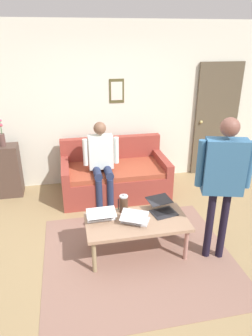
% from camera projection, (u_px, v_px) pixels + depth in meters
% --- Properties ---
extents(ground_plane, '(7.68, 7.68, 0.00)m').
position_uv_depth(ground_plane, '(140.00, 253.00, 3.75)').
color(ground_plane, '#957C53').
extents(area_rug, '(2.24, 2.01, 0.01)m').
position_uv_depth(area_rug, '(138.00, 257.00, 3.67)').
color(area_rug, '#896356').
rests_on(area_rug, ground_plane).
extents(back_wall, '(7.04, 0.11, 2.70)m').
position_uv_depth(back_wall, '(111.00, 106.00, 5.18)').
color(back_wall, silver).
rests_on(back_wall, ground_plane).
extents(interior_door, '(0.82, 0.09, 2.05)m').
position_uv_depth(interior_door, '(216.00, 120.00, 5.58)').
color(interior_door, brown).
rests_on(interior_door, ground_plane).
extents(couch, '(1.71, 0.93, 0.88)m').
position_uv_depth(couch, '(115.00, 176.00, 5.06)').
color(couch, brown).
rests_on(couch, ground_plane).
extents(coffee_table, '(1.21, 0.61, 0.45)m').
position_uv_depth(coffee_table, '(137.00, 224.00, 3.60)').
color(coffee_table, '#9F7C61').
rests_on(coffee_table, ground_plane).
extents(laptop_left, '(0.36, 0.41, 0.14)m').
position_uv_depth(laptop_left, '(162.00, 208.00, 3.75)').
color(laptop_left, '#28282D').
rests_on(laptop_left, coffee_table).
extents(laptop_center, '(0.34, 0.30, 0.13)m').
position_uv_depth(laptop_center, '(101.00, 215.00, 3.61)').
color(laptop_center, silver).
rests_on(laptop_center, coffee_table).
extents(laptop_right, '(0.40, 0.38, 0.14)m').
position_uv_depth(laptop_right, '(135.00, 219.00, 3.55)').
color(laptop_right, silver).
rests_on(laptop_right, coffee_table).
extents(french_press, '(0.13, 0.11, 0.25)m').
position_uv_depth(french_press, '(124.00, 204.00, 3.72)').
color(french_press, '#4C3323').
rests_on(french_press, coffee_table).
extents(side_shelf, '(0.42, 0.32, 0.86)m').
position_uv_depth(side_shelf, '(7.00, 171.00, 4.96)').
color(side_shelf, '#4A372E').
rests_on(side_shelf, ground_plane).
extents(flower_vase, '(0.10, 0.10, 0.42)m').
position_uv_depth(flower_vase, '(2.00, 137.00, 4.73)').
color(flower_vase, brown).
rests_on(flower_vase, side_shelf).
extents(person_standing, '(0.59, 0.30, 1.71)m').
position_uv_depth(person_standing, '(224.00, 174.00, 3.26)').
color(person_standing, black).
rests_on(person_standing, ground_plane).
extents(person_seated, '(0.55, 0.51, 1.28)m').
position_uv_depth(person_seated, '(101.00, 159.00, 4.64)').
color(person_seated, '#242E4C').
rests_on(person_seated, ground_plane).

